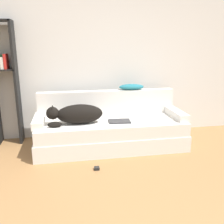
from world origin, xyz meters
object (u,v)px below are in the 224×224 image
object	(u,v)px
laptop	(119,121)
bookshelf	(4,77)
dog	(76,114)
power_adapter	(97,168)
couch	(111,134)
throw_pillow	(131,87)

from	to	relation	value
laptop	bookshelf	world-z (taller)	bookshelf
dog	laptop	size ratio (longest dim) A/B	2.40
bookshelf	power_adapter	bearing A→B (deg)	-43.15
couch	throw_pillow	size ratio (longest dim) A/B	5.45
couch	laptop	xyz separation A→B (m)	(0.11, -0.11, 0.23)
couch	laptop	world-z (taller)	laptop
throw_pillow	power_adapter	world-z (taller)	throw_pillow
dog	bookshelf	world-z (taller)	bookshelf
dog	couch	bearing A→B (deg)	9.43
dog	throw_pillow	distance (m)	1.05
couch	dog	bearing A→B (deg)	-170.57
bookshelf	laptop	bearing A→B (deg)	-19.56
laptop	bookshelf	bearing A→B (deg)	164.91
dog	power_adapter	xyz separation A→B (m)	(0.21, -0.60, -0.55)
dog	power_adapter	world-z (taller)	dog
power_adapter	throw_pillow	bearing A→B (deg)	56.05
couch	bookshelf	size ratio (longest dim) A/B	1.19
throw_pillow	bookshelf	bearing A→B (deg)	176.33
couch	throw_pillow	xyz separation A→B (m)	(0.40, 0.36, 0.65)
throw_pillow	couch	bearing A→B (deg)	-138.39
power_adapter	dog	bearing A→B (deg)	109.07
couch	laptop	bearing A→B (deg)	-44.58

